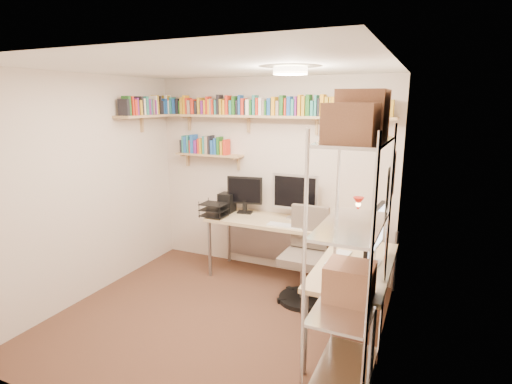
% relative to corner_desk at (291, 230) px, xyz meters
% --- Properties ---
extents(ground, '(3.20, 3.20, 0.00)m').
position_rel_corner_desk_xyz_m(ground, '(-0.49, -0.93, -0.76)').
color(ground, '#42251C').
rests_on(ground, ground).
extents(room_shell, '(3.24, 3.04, 2.52)m').
position_rel_corner_desk_xyz_m(room_shell, '(-0.49, -0.93, 0.78)').
color(room_shell, beige).
rests_on(room_shell, ground).
extents(wall_shelves, '(3.12, 1.09, 0.80)m').
position_rel_corner_desk_xyz_m(wall_shelves, '(-0.92, 0.37, 1.26)').
color(wall_shelves, tan).
rests_on(wall_shelves, ground).
extents(corner_desk, '(2.38, 1.97, 1.34)m').
position_rel_corner_desk_xyz_m(corner_desk, '(0.00, 0.00, 0.00)').
color(corner_desk, '#CDB285').
rests_on(corner_desk, ground).
extents(office_chair, '(0.56, 0.57, 1.06)m').
position_rel_corner_desk_xyz_m(office_chair, '(0.21, -0.12, -0.32)').
color(office_chair, black).
rests_on(office_chair, ground).
extents(wire_rack, '(0.44, 0.89, 2.28)m').
position_rel_corner_desk_xyz_m(wire_rack, '(0.93, -1.39, 0.78)').
color(wire_rack, silver).
rests_on(wire_rack, ground).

